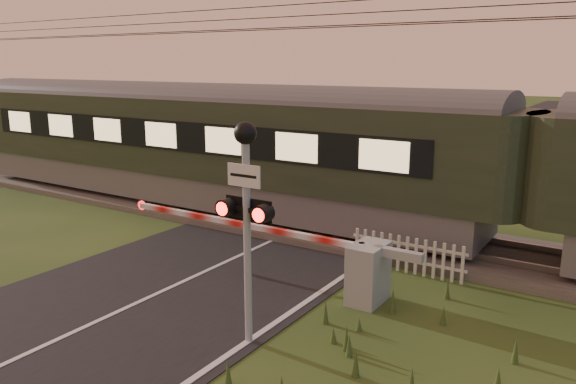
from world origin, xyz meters
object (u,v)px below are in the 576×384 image
Objects in this scene: train at (532,176)px; boom_gate at (352,266)px; picket_fence at (407,255)px; crossing_signal at (246,195)px.

boom_gate is at bearing -123.96° from train.
train is 14.80× the size of picket_fence.
picket_fence is (0.42, 1.89, -0.24)m from boom_gate.
crossing_signal is at bearing -103.95° from boom_gate.
boom_gate reaches higher than picket_fence.
boom_gate is 2.00× the size of crossing_signal.
boom_gate is 1.96m from picket_fence.
train is at bearing 41.68° from picket_fence.
crossing_signal is 1.39× the size of picket_fence.
crossing_signal is 5.06m from picket_fence.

